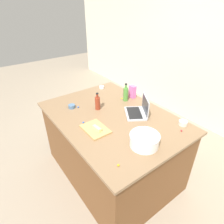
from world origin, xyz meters
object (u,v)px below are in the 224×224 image
(mixing_bowl_large, at_px, (144,140))
(bottle_soy, at_px, (98,103))
(bottle_olive, at_px, (126,94))
(ramekin_medium, at_px, (183,123))
(ramekin_wide, at_px, (102,87))
(ramekin_small, at_px, (72,106))
(cutting_board, at_px, (95,129))
(butter_stick_left, at_px, (97,128))
(candy_bag, at_px, (132,92))
(laptop, at_px, (138,111))

(mixing_bowl_large, xyz_separation_m, bottle_soy, (-0.82, 0.02, 0.02))
(bottle_olive, bearing_deg, ramekin_medium, 9.15)
(mixing_bowl_large, relative_size, ramekin_wide, 3.90)
(mixing_bowl_large, xyz_separation_m, ramekin_small, (-1.04, -0.22, -0.04))
(mixing_bowl_large, xyz_separation_m, cutting_board, (-0.48, -0.23, -0.06))
(butter_stick_left, height_order, ramekin_small, butter_stick_left)
(ramekin_wide, bearing_deg, bottle_soy, -38.41)
(ramekin_wide, distance_m, candy_bag, 0.53)
(bottle_olive, distance_m, candy_bag, 0.14)
(cutting_board, distance_m, ramekin_medium, 0.94)
(mixing_bowl_large, relative_size, bottle_olive, 1.17)
(candy_bag, bearing_deg, laptop, -32.48)
(ramekin_small, bearing_deg, laptop, 43.10)
(ramekin_medium, bearing_deg, cutting_board, -121.08)
(laptop, xyz_separation_m, ramekin_wide, (-0.88, 0.07, -0.03))
(butter_stick_left, relative_size, ramekin_wide, 1.53)
(laptop, relative_size, bottle_soy, 1.75)
(bottle_soy, relative_size, candy_bag, 1.28)
(ramekin_small, distance_m, ramekin_medium, 1.32)
(laptop, height_order, bottle_soy, same)
(cutting_board, distance_m, candy_bag, 0.88)
(ramekin_small, bearing_deg, mixing_bowl_large, 12.07)
(butter_stick_left, relative_size, candy_bag, 0.65)
(mixing_bowl_large, bearing_deg, bottle_soy, 178.50)
(bottle_olive, height_order, ramekin_wide, bottle_olive)
(ramekin_small, bearing_deg, bottle_olive, 69.90)
(candy_bag, bearing_deg, butter_stick_left, -65.49)
(bottle_olive, bearing_deg, butter_stick_left, -62.47)
(butter_stick_left, bearing_deg, candy_bag, 114.51)
(ramekin_medium, bearing_deg, candy_bag, 179.67)
(mixing_bowl_large, relative_size, bottle_soy, 1.29)
(cutting_board, bearing_deg, ramekin_wide, 142.43)
(bottle_soy, bearing_deg, cutting_board, -36.35)
(bottle_soy, height_order, butter_stick_left, bottle_soy)
(cutting_board, relative_size, butter_stick_left, 2.77)
(laptop, xyz_separation_m, ramekin_medium, (0.45, 0.23, -0.02))
(bottle_soy, relative_size, ramekin_small, 2.60)
(laptop, height_order, cutting_board, laptop)
(bottle_soy, distance_m, ramekin_small, 0.33)
(laptop, distance_m, mixing_bowl_large, 0.56)
(cutting_board, distance_m, ramekin_small, 0.57)
(laptop, bearing_deg, bottle_soy, -140.25)
(mixing_bowl_large, distance_m, butter_stick_left, 0.50)
(butter_stick_left, xyz_separation_m, ramekin_wide, (-0.87, 0.65, -0.02))
(mixing_bowl_large, relative_size, butter_stick_left, 2.55)
(ramekin_medium, relative_size, ramekin_wide, 1.32)
(bottle_soy, relative_size, ramekin_medium, 2.30)
(mixing_bowl_large, xyz_separation_m, bottle_olive, (-0.80, 0.45, 0.03))
(laptop, relative_size, mixing_bowl_large, 1.36)
(cutting_board, relative_size, ramekin_medium, 3.23)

